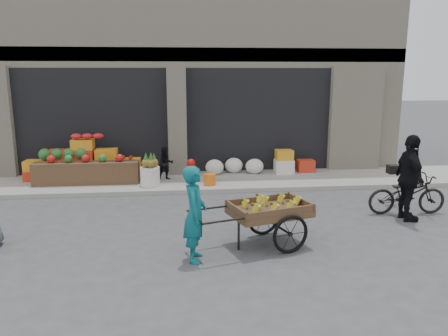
{
  "coord_description": "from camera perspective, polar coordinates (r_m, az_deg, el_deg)",
  "views": [
    {
      "loc": [
        0.04,
        -7.91,
        3.07
      ],
      "look_at": [
        0.98,
        1.09,
        1.1
      ],
      "focal_mm": 35.0,
      "sensor_mm": 36.0,
      "label": 1
    }
  ],
  "objects": [
    {
      "name": "seated_person",
      "position": [
        12.36,
        -7.65,
        0.58
      ],
      "size": [
        0.51,
        0.43,
        0.93
      ],
      "primitive_type": "imported",
      "rotation": [
        0.0,
        0.0,
        0.17
      ],
      "color": "black",
      "rests_on": "sidewalk"
    },
    {
      "name": "cyclist",
      "position": [
        9.93,
        23.06,
        -1.23
      ],
      "size": [
        0.5,
        1.1,
        1.84
      ],
      "primitive_type": "imported",
      "rotation": [
        0.0,
        0.0,
        1.52
      ],
      "color": "black",
      "rests_on": "ground"
    },
    {
      "name": "orange_bucket",
      "position": [
        11.77,
        -1.85,
        -1.48
      ],
      "size": [
        0.32,
        0.32,
        0.3
      ],
      "primitive_type": "cylinder",
      "color": "orange",
      "rests_on": "sidewalk"
    },
    {
      "name": "ground",
      "position": [
        8.48,
        -5.9,
        -9.0
      ],
      "size": [
        80.0,
        80.0,
        0.0
      ],
      "primitive_type": "plane",
      "color": "#424244",
      "rests_on": "ground"
    },
    {
      "name": "sidewalk",
      "position": [
        12.38,
        -5.97,
        -1.85
      ],
      "size": [
        18.0,
        2.2,
        0.12
      ],
      "primitive_type": "cube",
      "color": "gray",
      "rests_on": "ground"
    },
    {
      "name": "building",
      "position": [
        15.94,
        -6.27,
        13.3
      ],
      "size": [
        14.0,
        6.45,
        7.0
      ],
      "color": "beige",
      "rests_on": "ground"
    },
    {
      "name": "banana_cart",
      "position": [
        7.88,
        5.63,
        -5.18
      ],
      "size": [
        2.5,
        1.56,
        0.98
      ],
      "rotation": [
        0.0,
        0.0,
        0.3
      ],
      "color": "brown",
      "rests_on": "ground"
    },
    {
      "name": "fire_hydrant",
      "position": [
        11.74,
        -4.31,
        -0.37
      ],
      "size": [
        0.22,
        0.22,
        0.71
      ],
      "color": "#A5140F",
      "rests_on": "sidewalk"
    },
    {
      "name": "vendor_woman",
      "position": [
        7.22,
        -3.84,
        -5.99
      ],
      "size": [
        0.43,
        0.62,
        1.61
      ],
      "primitive_type": "imported",
      "rotation": [
        0.0,
        0.0,
        1.49
      ],
      "color": "#0D6068",
      "rests_on": "ground"
    },
    {
      "name": "fruit_display",
      "position": [
        12.77,
        -17.25,
        0.91
      ],
      "size": [
        3.1,
        1.12,
        1.24
      ],
      "color": "red",
      "rests_on": "sidewalk"
    },
    {
      "name": "bicycle",
      "position": [
        10.47,
        22.77,
        -3.18
      ],
      "size": [
        1.74,
        0.68,
        0.9
      ],
      "primitive_type": "imported",
      "rotation": [
        0.0,
        0.0,
        1.52
      ],
      "color": "black",
      "rests_on": "ground"
    },
    {
      "name": "pineapple_bin",
      "position": [
        11.84,
        -9.63,
        -1.06
      ],
      "size": [
        0.52,
        0.52,
        0.5
      ],
      "primitive_type": "cylinder",
      "color": "silver",
      "rests_on": "sidewalk"
    },
    {
      "name": "right_bay_goods",
      "position": [
        13.14,
        5.46,
        0.54
      ],
      "size": [
        3.35,
        0.6,
        0.7
      ],
      "color": "silver",
      "rests_on": "sidewalk"
    }
  ]
}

